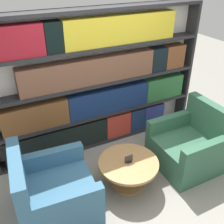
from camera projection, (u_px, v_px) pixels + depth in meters
The scene contains 6 objects.
ground_plane at pixel (137, 185), 3.75m from camera, with size 14.00×14.00×0.00m, color gray.
bookshelf at pixel (98, 84), 4.15m from camera, with size 3.50×0.30×2.23m.
armchair_left at pixel (53, 195), 3.18m from camera, with size 0.97×0.98×0.97m.
armchair_right at pixel (189, 147), 3.99m from camera, with size 0.91×0.92×0.97m.
coffee_table at pixel (128, 168), 3.61m from camera, with size 0.83×0.83×0.41m.
table_sign at pixel (129, 159), 3.53m from camera, with size 0.12×0.06×0.12m.
Camera 1 is at (-1.54, -2.26, 2.79)m, focal length 42.00 mm.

